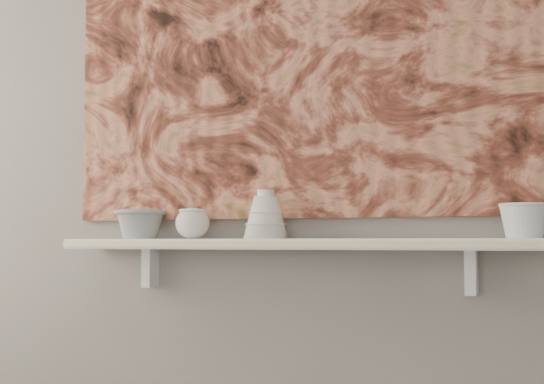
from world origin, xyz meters
The scene contains 11 objects.
wall_back centered at (0.00, 1.60, 1.35)m, with size 3.60×3.60×0.00m, color slate.
shelf centered at (0.00, 1.51, 0.92)m, with size 1.40×0.18×0.03m, color white.
shelf_stripe centered at (0.00, 1.41, 0.92)m, with size 1.40×0.01×0.02m, color #F2EAA1.
bracket_left centered at (-0.49, 1.57, 0.84)m, with size 0.03×0.06×0.12m, color white.
bracket_right centered at (0.49, 1.57, 0.84)m, with size 0.03×0.06×0.12m, color white.
painting centered at (0.00, 1.59, 1.54)m, with size 1.50×0.03×1.10m, color brown.
house_motif centered at (0.45, 1.57, 1.23)m, with size 0.09×0.00×0.08m, color black.
bowl_grey centered at (-0.49, 1.51, 0.98)m, with size 0.16×0.16×0.09m, color gray, non-canonical shape.
cup_cream centered at (-0.31, 1.51, 0.98)m, with size 0.10×0.10×0.09m, color beige, non-canonical shape.
bell_vessel centered at (-0.07, 1.51, 1.00)m, with size 0.13×0.13×0.14m, color silver, non-canonical shape.
bowl_white centered at (0.63, 1.51, 0.97)m, with size 0.12×0.12×0.09m, color white, non-canonical shape.
Camera 1 is at (0.74, -0.50, 0.92)m, focal length 50.00 mm.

